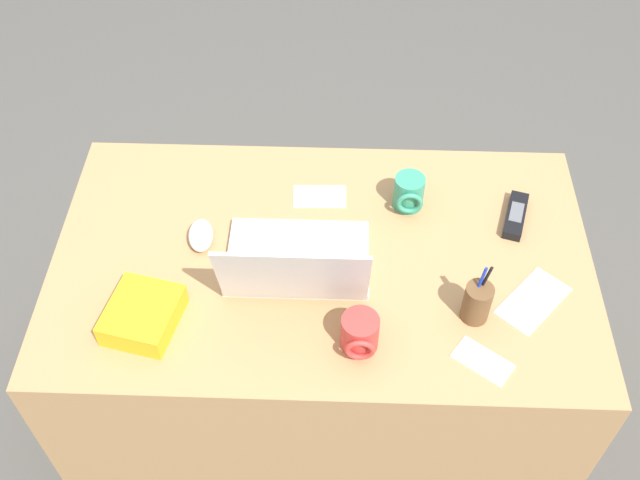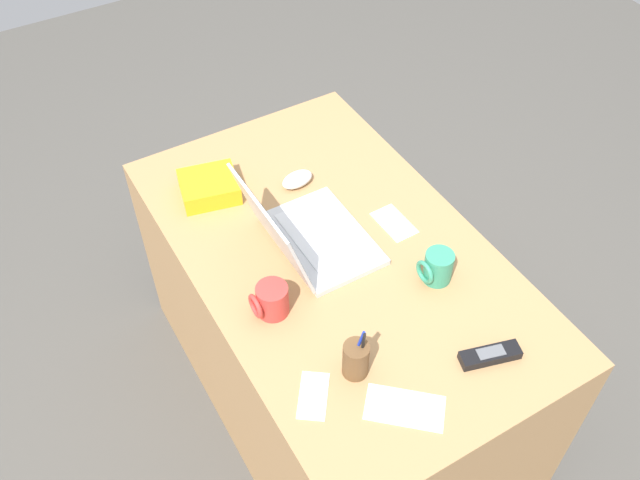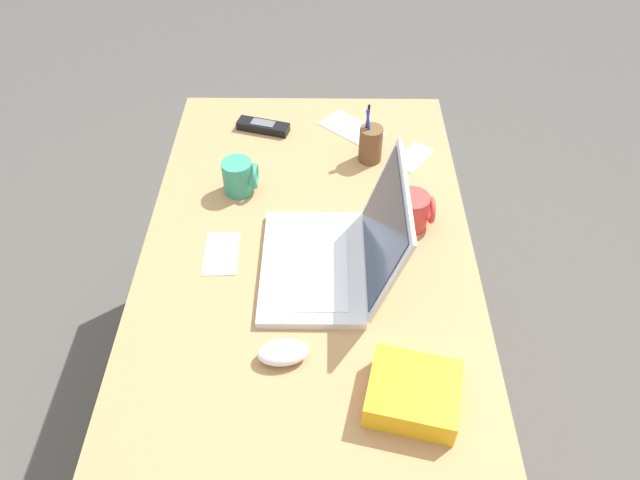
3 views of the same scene
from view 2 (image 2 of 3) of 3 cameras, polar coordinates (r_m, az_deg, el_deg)
The scene contains 12 objects.
ground_plane at distance 2.48m, azimuth 1.08°, elevation -12.24°, with size 6.00×6.00×0.00m, color #4C4944.
desk at distance 2.18m, azimuth 1.22°, elevation -7.38°, with size 1.28×0.76×0.72m, color #A87C4F.
laptop at distance 1.87m, azimuth -1.18°, elevation 0.39°, with size 0.33×0.30×0.24m.
computer_mouse at distance 2.07m, azimuth -1.88°, elevation 4.97°, with size 0.06×0.10×0.04m, color white.
coffee_mug_white at distance 1.73m, azimuth -4.01°, elevation -4.93°, with size 0.08×0.09×0.09m.
coffee_mug_tall at distance 1.82m, azimuth 9.54°, elevation -2.21°, with size 0.08×0.09×0.09m.
cordless_phone at distance 1.72m, azimuth 13.72°, elevation -9.12°, with size 0.08×0.15×0.03m.
pen_holder at distance 1.63m, azimuth 2.95°, elevation -9.69°, with size 0.06×0.06×0.16m.
snack_bag at distance 2.06m, azimuth -9.04°, elevation 4.31°, with size 0.14×0.16×0.06m, color #F2AD19.
paper_note_near_laptop at distance 1.63m, azimuth 6.94°, elevation -13.45°, with size 0.09×0.18×0.00m, color white.
paper_note_left at distance 1.98m, azimuth 6.07°, elevation 1.40°, with size 0.13×0.08×0.00m, color white.
paper_note_right at distance 1.63m, azimuth -0.56°, elevation -12.60°, with size 0.12×0.06×0.00m, color white.
Camera 2 is at (-1.07, 0.68, 2.13)m, focal length 39.17 mm.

